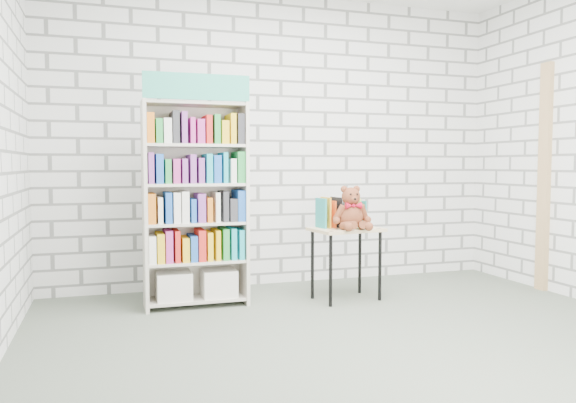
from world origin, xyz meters
name	(u,v)px	position (x,y,z in m)	size (l,w,h in m)	color
ground	(371,344)	(0.00, 0.00, 0.00)	(4.50, 4.50, 0.00)	#525B4D
room_shell	(374,67)	(0.00, 0.00, 1.78)	(4.52, 4.02, 2.81)	silver
bookshelf	(195,202)	(-0.94, 1.36, 0.86)	(0.84, 0.33, 1.88)	beige
display_table	(346,238)	(0.33, 1.16, 0.54)	(0.63, 0.48, 0.62)	#DCBB84
table_books	(341,213)	(0.32, 1.25, 0.74)	(0.43, 0.23, 0.24)	teal
teddy_bear	(352,212)	(0.34, 1.07, 0.77)	(0.34, 0.32, 0.37)	maroon
door_trim	(544,177)	(2.23, 0.95, 1.05)	(0.05, 0.12, 2.10)	tan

